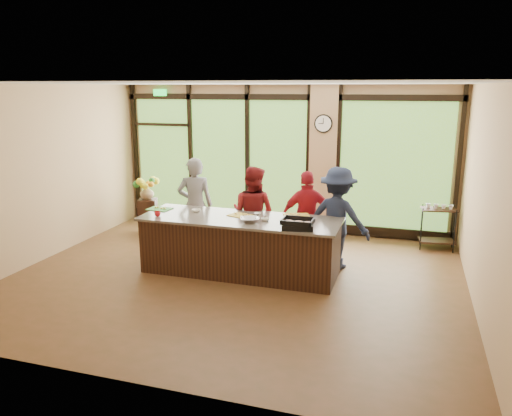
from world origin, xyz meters
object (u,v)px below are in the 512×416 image
Objects in this scene: cook_left at (195,205)px; cook_right at (338,218)px; island_base at (240,246)px; roasting_pan at (298,226)px; bar_cart at (438,222)px; flower_stand at (148,216)px.

cook_left is 1.03× the size of cook_right.
island_base is 1.83× the size of cook_right.
roasting_pan reaches higher than island_base.
island_base is 1.78× the size of cook_left.
roasting_pan is at bearing -137.95° from bar_cart.
cook_right is at bearing 26.25° from island_base.
cook_left is (-1.12, 0.76, 0.43)m from island_base.
cook_left is at bearing 12.06° from cook_right.
cook_right is 1.14m from roasting_pan.
bar_cart is at bearing 35.71° from island_base.
flower_stand is at bearing 141.46° from roasting_pan.
cook_left is 2.03× the size of bar_cart.
roasting_pan is (2.13, -1.10, 0.09)m from cook_left.
cook_left is at bearing -169.62° from bar_cart.
cook_right is 2.26m from bar_cart.
flower_stand is at bearing 177.85° from bar_cart.
bar_cart is (2.09, 2.56, -0.45)m from roasting_pan.
cook_right is 3.72× the size of roasting_pan.
island_base reaches higher than flower_stand.
roasting_pan is at bearing -47.09° from flower_stand.
roasting_pan is (1.01, -0.33, 0.52)m from island_base.
cook_right is at bearing 56.91° from roasting_pan.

